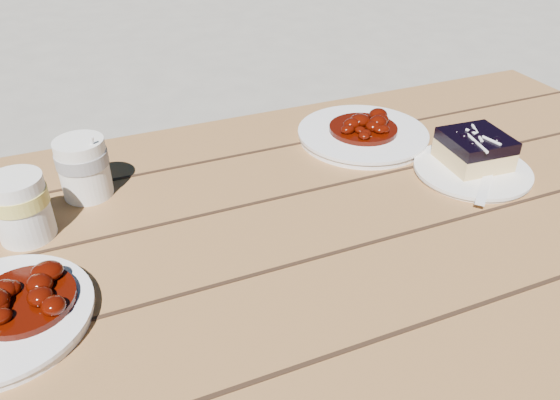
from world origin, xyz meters
name	(u,v)px	position (x,y,z in m)	size (l,w,h in m)	color
picnic_table	(161,345)	(0.00, 0.00, 0.59)	(2.00, 1.55, 0.75)	brown
main_plate	(0,319)	(-0.18, -0.04, 0.76)	(0.21, 0.21, 0.02)	white
goulash_stew	(21,291)	(-0.15, -0.04, 0.79)	(0.12, 0.12, 0.04)	#450A02
dessert_plate	(472,171)	(0.57, 0.02, 0.76)	(0.19, 0.19, 0.01)	white
blueberry_cake	(475,149)	(0.58, 0.04, 0.79)	(0.11, 0.11, 0.06)	#EBC880
fork_dessert	(485,185)	(0.55, -0.03, 0.76)	(0.03, 0.16, 0.01)	white
coffee_cup	(84,168)	(-0.05, 0.21, 0.80)	(0.08, 0.08, 0.10)	white
second_plate	(363,135)	(0.46, 0.21, 0.76)	(0.24, 0.24, 0.02)	white
second_stew	(364,121)	(0.46, 0.21, 0.79)	(0.13, 0.13, 0.04)	#450A02
second_cup	(21,208)	(-0.14, 0.13, 0.80)	(0.08, 0.08, 0.10)	white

